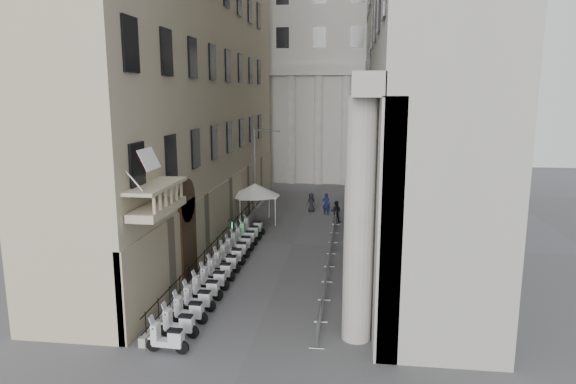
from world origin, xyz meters
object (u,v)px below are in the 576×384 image
object	(u,v)px
street_lamp	(258,165)
pedestrian_a	(326,204)
info_kiosk	(230,232)
pedestrian_b	(336,211)
scooter_0	(168,353)
security_tent	(261,191)

from	to	relation	value
street_lamp	pedestrian_a	bearing A→B (deg)	21.53
info_kiosk	pedestrian_b	bearing A→B (deg)	33.41
pedestrian_a	pedestrian_b	distance (m)	2.56
info_kiosk	pedestrian_b	size ratio (longest dim) A/B	0.97
scooter_0	street_lamp	distance (m)	24.06
scooter_0	info_kiosk	distance (m)	14.89
street_lamp	info_kiosk	xyz separation A→B (m)	(-0.24, -8.84, -3.38)
scooter_0	street_lamp	bearing A→B (deg)	5.00
pedestrian_b	info_kiosk	bearing A→B (deg)	51.09
pedestrian_a	pedestrian_b	size ratio (longest dim) A/B	1.08
security_tent	info_kiosk	bearing A→B (deg)	-100.55
pedestrian_b	security_tent	bearing A→B (deg)	18.29
street_lamp	pedestrian_b	distance (m)	7.64
scooter_0	pedestrian_a	size ratio (longest dim) A/B	0.81
info_kiosk	street_lamp	bearing A→B (deg)	76.07
security_tent	street_lamp	bearing A→B (deg)	104.90
street_lamp	scooter_0	bearing A→B (deg)	-72.59
security_tent	info_kiosk	xyz separation A→B (m)	(-1.07, -5.72, -1.79)
info_kiosk	pedestrian_a	xyz separation A→B (m)	(5.97, 9.46, 0.08)
security_tent	pedestrian_b	bearing A→B (deg)	13.00
info_kiosk	pedestrian_a	world-z (taller)	pedestrian_a
street_lamp	pedestrian_b	bearing A→B (deg)	0.35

